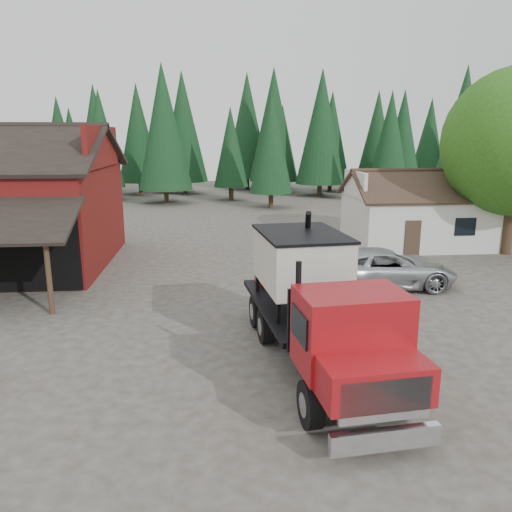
{
  "coord_description": "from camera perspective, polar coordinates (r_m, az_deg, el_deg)",
  "views": [
    {
      "loc": [
        0.43,
        -16.21,
        6.47
      ],
      "look_at": [
        2.18,
        3.22,
        1.8
      ],
      "focal_mm": 35.0,
      "sensor_mm": 36.0,
      "label": 1
    }
  ],
  "objects": [
    {
      "name": "farmhouse",
      "position": [
        32.16,
        17.97,
        4.21
      ],
      "size": [
        8.6,
        6.42,
        4.65
      ],
      "color": "silver",
      "rests_on": "ground"
    },
    {
      "name": "feed_truck",
      "position": [
        14.29,
        6.89,
        -5.02
      ],
      "size": [
        3.46,
        9.52,
        4.2
      ],
      "rotation": [
        0.0,
        0.0,
        0.1
      ],
      "color": "black",
      "rests_on": "ground"
    },
    {
      "name": "conifer_backdrop",
      "position": [
        58.57,
        -5.59,
        7.05
      ],
      "size": [
        76.0,
        16.0,
        16.0
      ],
      "primitive_type": null,
      "color": "#10321B",
      "rests_on": "ground"
    },
    {
      "name": "near_pine_b",
      "position": [
        46.55,
        1.76,
        12.74
      ],
      "size": [
        3.96,
        3.96,
        10.4
      ],
      "color": "#382619",
      "rests_on": "ground"
    },
    {
      "name": "silver_car",
      "position": [
        22.65,
        14.56,
        -1.35
      ],
      "size": [
        6.14,
        2.86,
        1.7
      ],
      "primitive_type": "imported",
      "rotation": [
        0.0,
        0.0,
        1.56
      ],
      "color": "#B2B6BB",
      "rests_on": "ground"
    },
    {
      "name": "ground",
      "position": [
        17.46,
        -6.25,
        -8.38
      ],
      "size": [
        120.0,
        120.0,
        0.0
      ],
      "primitive_type": "plane",
      "color": "#433E35",
      "rests_on": "ground"
    },
    {
      "name": "near_pine_d",
      "position": [
        50.41,
        -10.52,
        14.29
      ],
      "size": [
        5.28,
        5.28,
        13.4
      ],
      "color": "#382619",
      "rests_on": "ground"
    },
    {
      "name": "near_pine_c",
      "position": [
        47.41,
        22.52,
        12.98
      ],
      "size": [
        4.84,
        4.84,
        12.4
      ],
      "color": "#382619",
      "rests_on": "ground"
    }
  ]
}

